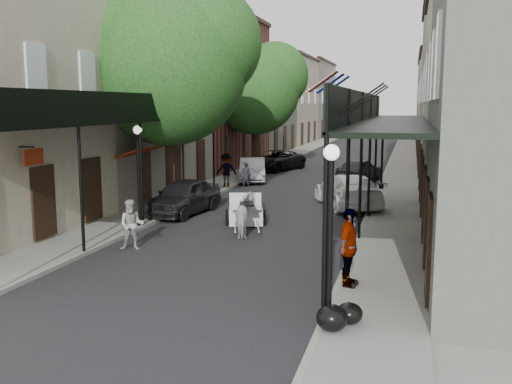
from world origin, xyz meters
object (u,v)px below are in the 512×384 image
Objects in this scene: car_right_near at (348,191)px; lamppost_right_near at (330,234)px; tree_near at (178,60)px; pedestrian_walking at (132,225)px; tree_far at (261,86)px; lamppost_right_far at (382,153)px; horse at (247,215)px; pedestrian_sidewalk_right at (349,248)px; car_left_near at (183,197)px; carriage at (245,198)px; lamppost_left at (139,174)px; car_left_mid at (252,170)px; pedestrian_sidewalk_left at (226,170)px; car_left_far at (275,160)px; car_right_far at (359,170)px.

lamppost_right_near is at bearing 71.99° from car_right_near.
tree_near is 9.25m from pedestrian_walking.
tree_far reaches higher than lamppost_right_far.
horse is 7.16m from car_right_near.
pedestrian_sidewalk_right reaches higher than car_left_near.
pedestrian_walking is (1.37, -21.18, -5.03)m from tree_far.
carriage is 8.74m from pedestrian_sidewalk_right.
lamppost_left is 0.72× the size of car_right_near.
car_left_mid is (0.00, 10.76, -0.05)m from car_left_near.
lamppost_right_near reaches higher than pedestrian_walking.
carriage reaches higher than pedestrian_sidewalk_right.
car_left_near is (-7.80, 8.24, -0.35)m from pedestrian_sidewalk_right.
car_left_far is (0.60, 9.16, -0.32)m from pedestrian_sidewalk_left.
lamppost_right_far is 12.86m from horse.
tree_near is at bearing 82.49° from pedestrian_walking.
pedestrian_walking is (-6.98, -15.00, -1.24)m from lamppost_right_far.
tree_near reaches higher than car_left_near.
car_left_mid is (-7.70, 21.76, -1.35)m from lamppost_right_near.
pedestrian_sidewalk_right reaches higher than horse.
car_right_near is at bearing -130.52° from horse.
car_right_far is at bearing 70.30° from car_left_near.
pedestrian_walking is 11.07m from car_right_near.
car_right_near is (7.01, 6.44, -1.30)m from lamppost_left.
car_right_near is at bearing -44.22° from car_left_far.
lamppost_left reaches higher than car_left_near.
tree_near is at bearing 91.34° from lamppost_left.
car_left_near is (0.50, 3.00, -1.30)m from lamppost_left.
tree_far is 2.32× the size of lamppost_right_far.
pedestrian_walking is 13.65m from pedestrian_sidewalk_left.
car_left_mid is at bearing 74.53° from pedestrian_walking.
car_left_near is (0.60, -7.58, -0.28)m from pedestrian_sidewalk_left.
lamppost_left is at bearing -107.77° from car_left_mid.
lamppost_left is at bearing 66.81° from pedestrian_sidewalk_right.
horse is (4.20, -0.15, -1.31)m from lamppost_left.
lamppost_right_far reaches higher than carriage.
car_left_near reaches higher than car_left_mid.
lamppost_right_near is at bearing -53.58° from pedestrian_walking.
carriage is 5.61m from car_right_near.
lamppost_right_near is 11.16m from carriage.
car_left_far is at bearing 67.60° from tree_far.
pedestrian_sidewalk_right is at bearing 110.47° from car_right_far.
pedestrian_walking is at bearing -131.59° from carriage.
tree_near is 3.87× the size of carriage.
pedestrian_walking is 0.37× the size of car_left_near.
tree_far is 1.95× the size of car_left_near.
horse is at bearing 44.14° from car_right_near.
car_right_near is (6.51, -13.30, 0.04)m from car_left_far.
tree_near reaches higher than tree_far.
horse is 6.55m from pedestrian_sidewalk_right.
lamppost_right_near is 23.12m from car_left_mid.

